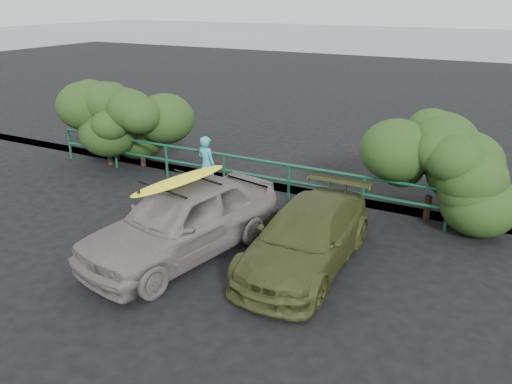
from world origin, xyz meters
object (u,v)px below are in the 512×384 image
surfboard (180,180)px  sedan (182,220)px  guardrail (255,177)px  man (207,165)px  olive_vehicle (306,237)px

surfboard → sedan: bearing=116.6°
guardrail → man: 1.37m
sedan → olive_vehicle: size_ratio=1.08×
guardrail → olive_vehicle: (2.70, -2.94, 0.10)m
sedan → man: size_ratio=2.86×
sedan → man: (-1.47, 3.21, 0.02)m
guardrail → surfboard: surfboard is taller
guardrail → sedan: bearing=-86.4°
guardrail → sedan: 3.73m
surfboard → olive_vehicle: bearing=30.0°
sedan → man: man is taller
olive_vehicle → man: man is taller
sedan → guardrail: bearing=106.1°
olive_vehicle → man: bearing=147.7°
guardrail → man: man is taller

